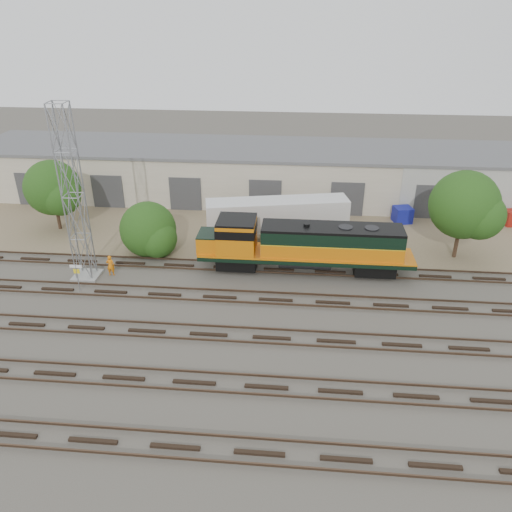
# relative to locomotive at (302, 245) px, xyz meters

# --- Properties ---
(ground) EXTENTS (140.00, 140.00, 0.00)m
(ground) POSITION_rel_locomotive_xyz_m (-5.71, -6.00, -2.28)
(ground) COLOR #47423A
(ground) RESTS_ON ground
(dirt_strip) EXTENTS (80.00, 16.00, 0.02)m
(dirt_strip) POSITION_rel_locomotive_xyz_m (-5.71, 9.00, -2.27)
(dirt_strip) COLOR #726047
(dirt_strip) RESTS_ON ground
(tracks) EXTENTS (80.00, 20.40, 0.28)m
(tracks) POSITION_rel_locomotive_xyz_m (-5.71, -9.00, -2.20)
(tracks) COLOR black
(tracks) RESTS_ON ground
(warehouse) EXTENTS (58.40, 10.40, 5.30)m
(warehouse) POSITION_rel_locomotive_xyz_m (-5.66, 16.98, 0.37)
(warehouse) COLOR beige
(warehouse) RESTS_ON ground
(locomotive) EXTENTS (16.45, 2.89, 3.95)m
(locomotive) POSITION_rel_locomotive_xyz_m (0.00, 0.00, 0.00)
(locomotive) COLOR black
(locomotive) RESTS_ON tracks
(signal_tower) EXTENTS (1.92, 1.92, 13.02)m
(signal_tower) POSITION_rel_locomotive_xyz_m (-16.33, -2.35, 4.08)
(signal_tower) COLOR gray
(signal_tower) RESTS_ON ground
(sign_post) EXTENTS (0.88, 0.07, 2.16)m
(sign_post) POSITION_rel_locomotive_xyz_m (-16.03, -4.45, -0.77)
(sign_post) COLOR gray
(sign_post) RESTS_ON ground
(worker) EXTENTS (0.64, 0.45, 1.68)m
(worker) POSITION_rel_locomotive_xyz_m (-14.54, -1.94, -1.44)
(worker) COLOR orange
(worker) RESTS_ON ground
(semi_trailer) EXTENTS (12.46, 4.89, 3.76)m
(semi_trailer) POSITION_rel_locomotive_xyz_m (-1.90, 5.66, 0.08)
(semi_trailer) COLOR silver
(semi_trailer) RESTS_ON ground
(dumpster_blue) EXTENTS (1.90, 1.82, 1.50)m
(dumpster_blue) POSITION_rel_locomotive_xyz_m (9.53, 10.78, -1.53)
(dumpster_blue) COLOR navy
(dumpster_blue) RESTS_ON ground
(dumpster_red) EXTENTS (1.67, 1.58, 1.40)m
(dumpster_red) POSITION_rel_locomotive_xyz_m (19.76, 11.07, -1.58)
(dumpster_red) COLOR maroon
(dumpster_red) RESTS_ON ground
(tree_west) EXTENTS (5.21, 4.96, 6.49)m
(tree_west) POSITION_rel_locomotive_xyz_m (-22.16, 6.06, 1.60)
(tree_west) COLOR #382619
(tree_west) RESTS_ON ground
(tree_mid) EXTENTS (4.87, 4.64, 4.64)m
(tree_mid) POSITION_rel_locomotive_xyz_m (-12.48, 2.17, -0.36)
(tree_mid) COLOR #382619
(tree_mid) RESTS_ON ground
(tree_east) EXTENTS (5.69, 5.42, 7.32)m
(tree_east) POSITION_rel_locomotive_xyz_m (12.89, 3.45, 2.18)
(tree_east) COLOR #382619
(tree_east) RESTS_ON ground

